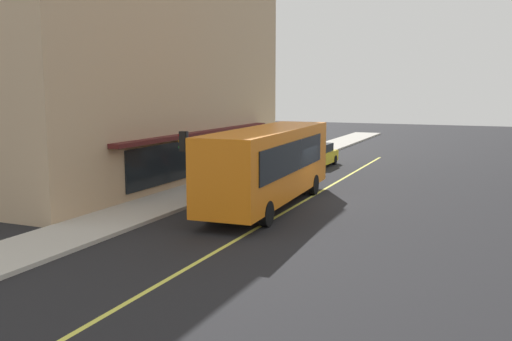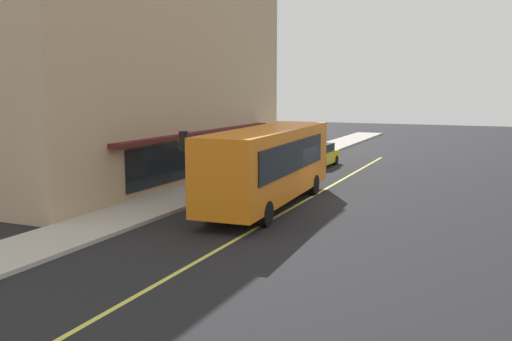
% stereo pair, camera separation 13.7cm
% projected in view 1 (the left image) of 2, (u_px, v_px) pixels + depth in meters
% --- Properties ---
extents(ground, '(120.00, 120.00, 0.00)m').
position_uv_depth(ground, '(307.00, 199.00, 27.13)').
color(ground, black).
extents(sidewalk, '(80.00, 2.93, 0.15)m').
position_uv_depth(sidewalk, '(203.00, 189.00, 29.31)').
color(sidewalk, '#B2ADA3').
rests_on(sidewalk, ground).
extents(lane_centre_stripe, '(36.00, 0.16, 0.01)m').
position_uv_depth(lane_centre_stripe, '(307.00, 199.00, 27.13)').
color(lane_centre_stripe, '#D8D14C').
rests_on(lane_centre_stripe, ground).
extents(storefront_building, '(23.34, 10.60, 15.60)m').
position_uv_depth(storefront_building, '(123.00, 44.00, 32.90)').
color(storefront_building, tan).
rests_on(storefront_building, ground).
extents(bus, '(11.23, 3.01, 3.50)m').
position_uv_depth(bus, '(269.00, 163.00, 25.20)').
color(bus, orange).
rests_on(bus, ground).
extents(traffic_light, '(0.30, 0.52, 3.20)m').
position_uv_depth(traffic_light, '(184.00, 149.00, 25.46)').
color(traffic_light, '#2D2D33').
rests_on(traffic_light, sidewalk).
extents(car_yellow, '(4.32, 1.90, 1.52)m').
position_uv_depth(car_yellow, '(317.00, 155.00, 38.43)').
color(car_yellow, yellow).
rests_on(car_yellow, ground).
extents(car_black, '(4.35, 1.95, 1.52)m').
position_uv_depth(car_black, '(296.00, 164.00, 33.91)').
color(car_black, black).
rests_on(car_black, ground).
extents(pedestrian_mid_block, '(0.34, 0.34, 1.86)m').
position_uv_depth(pedestrian_mid_block, '(218.00, 163.00, 30.25)').
color(pedestrian_mid_block, black).
rests_on(pedestrian_mid_block, sidewalk).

